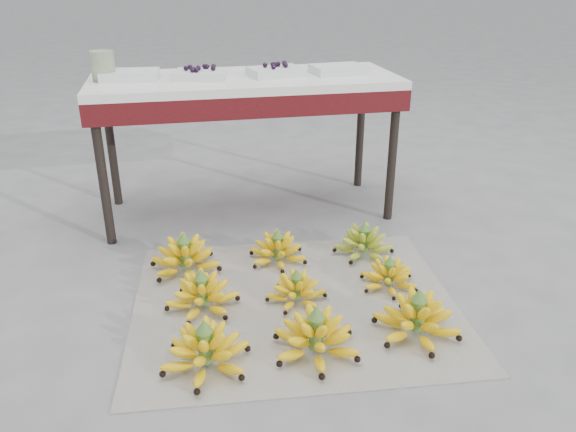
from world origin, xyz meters
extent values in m
plane|color=slate|center=(0.00, 0.00, 0.00)|extent=(60.00, 60.00, 0.00)
cube|color=white|center=(-0.11, 0.07, 0.00)|extent=(1.33, 1.15, 0.01)
ellipsoid|color=yellow|center=(-0.48, -0.24, 0.05)|extent=(0.32, 0.32, 0.09)
ellipsoid|color=yellow|center=(-0.48, -0.24, 0.09)|extent=(0.22, 0.22, 0.07)
ellipsoid|color=yellow|center=(-0.48, -0.24, 0.13)|extent=(0.15, 0.15, 0.06)
cylinder|color=#4B752D|center=(-0.48, -0.24, 0.09)|extent=(0.05, 0.05, 0.12)
cone|color=#4B752D|center=(-0.48, -0.24, 0.17)|extent=(0.06, 0.06, 0.04)
ellipsoid|color=yellow|center=(-0.11, -0.25, 0.05)|extent=(0.37, 0.37, 0.09)
ellipsoid|color=yellow|center=(-0.11, -0.25, 0.09)|extent=(0.26, 0.26, 0.07)
ellipsoid|color=yellow|center=(-0.11, -0.25, 0.13)|extent=(0.17, 0.17, 0.06)
cylinder|color=#4B752D|center=(-0.11, -0.25, 0.09)|extent=(0.05, 0.05, 0.12)
cone|color=#4B752D|center=(-0.11, -0.25, 0.17)|extent=(0.06, 0.06, 0.05)
ellipsoid|color=yellow|center=(0.27, -0.22, 0.05)|extent=(0.37, 0.37, 0.09)
ellipsoid|color=yellow|center=(0.27, -0.22, 0.09)|extent=(0.26, 0.26, 0.07)
ellipsoid|color=yellow|center=(0.27, -0.22, 0.13)|extent=(0.17, 0.17, 0.06)
cylinder|color=#4B752D|center=(0.27, -0.22, 0.09)|extent=(0.05, 0.05, 0.13)
cone|color=#4B752D|center=(0.27, -0.22, 0.17)|extent=(0.06, 0.06, 0.05)
ellipsoid|color=yellow|center=(-0.47, 0.11, 0.05)|extent=(0.28, 0.28, 0.08)
ellipsoid|color=yellow|center=(-0.47, 0.11, 0.08)|extent=(0.20, 0.20, 0.06)
ellipsoid|color=yellow|center=(-0.47, 0.11, 0.12)|extent=(0.13, 0.13, 0.05)
cylinder|color=#4B752D|center=(-0.47, 0.11, 0.08)|extent=(0.05, 0.05, 0.11)
cone|color=#4B752D|center=(-0.47, 0.11, 0.16)|extent=(0.05, 0.05, 0.04)
ellipsoid|color=yellow|center=(-0.10, 0.08, 0.04)|extent=(0.31, 0.31, 0.07)
ellipsoid|color=yellow|center=(-0.10, 0.08, 0.07)|extent=(0.22, 0.22, 0.05)
ellipsoid|color=yellow|center=(-0.10, 0.08, 0.10)|extent=(0.14, 0.14, 0.04)
cylinder|color=#4B752D|center=(-0.10, 0.08, 0.07)|extent=(0.04, 0.04, 0.10)
cone|color=#4B752D|center=(-0.10, 0.08, 0.13)|extent=(0.05, 0.05, 0.03)
ellipsoid|color=yellow|center=(0.29, 0.11, 0.04)|extent=(0.24, 0.24, 0.07)
ellipsoid|color=yellow|center=(0.29, 0.11, 0.07)|extent=(0.17, 0.17, 0.05)
ellipsoid|color=yellow|center=(0.29, 0.11, 0.10)|extent=(0.11, 0.11, 0.04)
cylinder|color=#4B752D|center=(0.29, 0.11, 0.07)|extent=(0.04, 0.04, 0.10)
cone|color=#4B752D|center=(0.29, 0.11, 0.13)|extent=(0.05, 0.05, 0.03)
ellipsoid|color=yellow|center=(-0.52, 0.42, 0.05)|extent=(0.40, 0.40, 0.09)
ellipsoid|color=yellow|center=(-0.52, 0.42, 0.09)|extent=(0.28, 0.28, 0.07)
ellipsoid|color=yellow|center=(-0.52, 0.42, 0.13)|extent=(0.18, 0.18, 0.06)
cylinder|color=#4B752D|center=(-0.52, 0.42, 0.09)|extent=(0.05, 0.05, 0.12)
cone|color=#4B752D|center=(-0.52, 0.42, 0.17)|extent=(0.06, 0.06, 0.04)
ellipsoid|color=yellow|center=(-0.11, 0.42, 0.04)|extent=(0.34, 0.34, 0.08)
ellipsoid|color=yellow|center=(-0.11, 0.42, 0.08)|extent=(0.24, 0.24, 0.06)
ellipsoid|color=yellow|center=(-0.11, 0.42, 0.11)|extent=(0.16, 0.16, 0.05)
cylinder|color=#4B752D|center=(-0.11, 0.42, 0.08)|extent=(0.04, 0.04, 0.11)
cone|color=#4B752D|center=(-0.11, 0.42, 0.15)|extent=(0.05, 0.05, 0.04)
ellipsoid|color=olive|center=(0.28, 0.40, 0.05)|extent=(0.33, 0.33, 0.08)
ellipsoid|color=olive|center=(0.28, 0.40, 0.08)|extent=(0.23, 0.23, 0.06)
ellipsoid|color=olive|center=(0.28, 0.40, 0.11)|extent=(0.15, 0.15, 0.05)
cylinder|color=#4B752D|center=(0.28, 0.40, 0.08)|extent=(0.04, 0.04, 0.11)
cone|color=#4B752D|center=(0.28, 0.40, 0.15)|extent=(0.05, 0.05, 0.04)
cylinder|color=black|center=(-0.85, 0.77, 0.34)|extent=(0.04, 0.04, 0.68)
cylinder|color=black|center=(0.55, 0.77, 0.34)|extent=(0.04, 0.04, 0.68)
cylinder|color=black|center=(-0.85, 1.27, 0.34)|extent=(0.04, 0.04, 0.68)
cylinder|color=black|center=(0.55, 1.27, 0.34)|extent=(0.04, 0.04, 0.68)
cube|color=#5A1015|center=(-0.15, 1.02, 0.63)|extent=(1.50, 0.60, 0.10)
cube|color=white|center=(-0.15, 1.02, 0.70)|extent=(1.50, 0.60, 0.04)
cube|color=silver|center=(-0.70, 1.04, 0.74)|extent=(0.28, 0.21, 0.04)
cube|color=silver|center=(-0.37, 1.00, 0.74)|extent=(0.28, 0.23, 0.04)
sphere|color=black|center=(-0.30, 1.03, 0.77)|extent=(0.02, 0.02, 0.02)
sphere|color=black|center=(-0.42, 1.04, 0.77)|extent=(0.02, 0.02, 0.02)
sphere|color=black|center=(-0.34, 1.03, 0.77)|extent=(0.02, 0.02, 0.02)
sphere|color=black|center=(-0.35, 1.04, 0.77)|extent=(0.02, 0.02, 0.02)
sphere|color=black|center=(-0.39, 0.94, 0.77)|extent=(0.02, 0.02, 0.02)
sphere|color=black|center=(-0.38, 1.00, 0.77)|extent=(0.02, 0.02, 0.02)
sphere|color=black|center=(-0.38, 0.99, 0.77)|extent=(0.02, 0.02, 0.02)
sphere|color=black|center=(-0.31, 0.97, 0.77)|extent=(0.02, 0.02, 0.02)
sphere|color=black|center=(-0.41, 0.94, 0.77)|extent=(0.02, 0.02, 0.02)
sphere|color=black|center=(-0.44, 1.00, 0.77)|extent=(0.02, 0.02, 0.02)
sphere|color=black|center=(-0.40, 0.97, 0.77)|extent=(0.02, 0.02, 0.02)
cube|color=silver|center=(0.00, 1.00, 0.74)|extent=(0.28, 0.23, 0.04)
sphere|color=black|center=(0.04, 1.02, 0.77)|extent=(0.02, 0.02, 0.02)
sphere|color=black|center=(-0.02, 0.95, 0.77)|extent=(0.02, 0.02, 0.02)
sphere|color=black|center=(0.04, 0.98, 0.77)|extent=(0.02, 0.02, 0.02)
sphere|color=black|center=(0.01, 1.03, 0.77)|extent=(0.02, 0.02, 0.02)
sphere|color=black|center=(-0.02, 1.02, 0.77)|extent=(0.02, 0.02, 0.02)
sphere|color=black|center=(-0.05, 1.01, 0.77)|extent=(0.02, 0.02, 0.02)
sphere|color=black|center=(0.05, 1.05, 0.77)|extent=(0.02, 0.02, 0.02)
sphere|color=black|center=(0.00, 1.01, 0.77)|extent=(0.02, 0.02, 0.02)
cube|color=silver|center=(0.32, 1.00, 0.74)|extent=(0.28, 0.21, 0.04)
cylinder|color=beige|center=(-0.82, 1.04, 0.79)|extent=(0.14, 0.14, 0.14)
camera|label=1|loc=(-0.52, -1.76, 1.22)|focal=35.00mm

